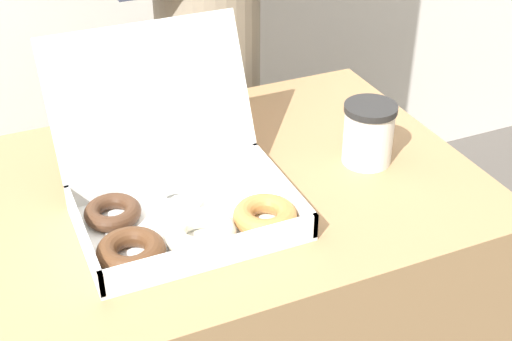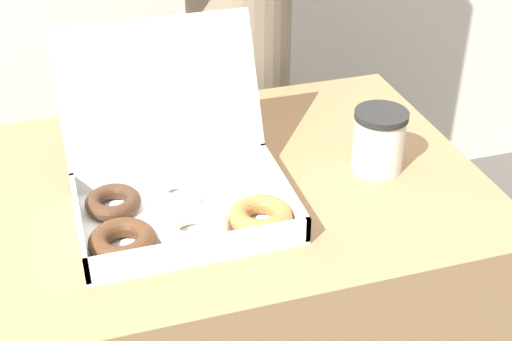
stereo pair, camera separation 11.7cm
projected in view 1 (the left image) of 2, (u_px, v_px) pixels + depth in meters
The scene contains 3 objects.
table at pixel (233, 328), 1.47m from camera, with size 0.87×0.66×0.74m.
donut_box at pixel (179, 200), 1.15m from camera, with size 0.35×0.35×0.27m.
coffee_cup at pixel (368, 133), 1.30m from camera, with size 0.10×0.10×0.12m.
Camera 1 is at (-0.39, -0.99, 1.44)m, focal length 50.00 mm.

